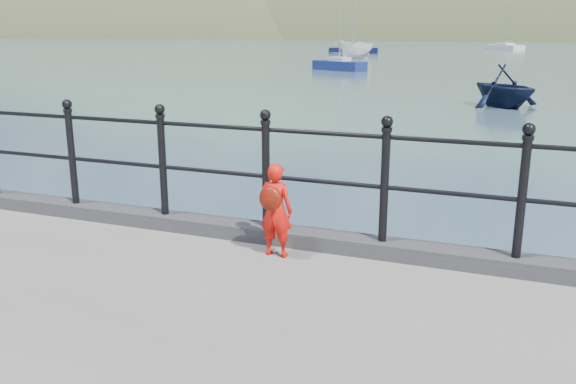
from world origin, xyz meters
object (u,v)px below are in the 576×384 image
at_px(railing, 212,157).
at_px(launch_navy, 504,86).
at_px(launch_white, 356,50).
at_px(sailboat_port, 339,66).
at_px(sailboat_left, 354,51).
at_px(sailboat_deep, 505,47).
at_px(child, 275,209).

xyz_separation_m(railing, launch_navy, (2.12, 20.78, -0.97)).
xyz_separation_m(launch_white, sailboat_port, (3.28, -16.91, -0.61)).
relative_size(launch_navy, sailboat_left, 0.38).
bearing_deg(sailboat_left, sailboat_deep, 42.22).
bearing_deg(sailboat_left, launch_navy, -77.14).
height_order(child, sailboat_port, sailboat_port).
height_order(railing, sailboat_deep, sailboat_deep).
height_order(child, sailboat_left, sailboat_left).
distance_m(launch_navy, sailboat_left, 54.69).
bearing_deg(sailboat_left, child, -84.04).
relative_size(child, sailboat_deep, 0.09).
distance_m(railing, launch_white, 58.36).
relative_size(railing, sailboat_left, 2.09).
height_order(launch_white, launch_navy, launch_white).
xyz_separation_m(launch_white, launch_navy, (15.80, -35.95, -0.10)).
relative_size(launch_white, launch_navy, 1.52).
bearing_deg(launch_navy, sailboat_deep, 47.09).
relative_size(child, sailboat_left, 0.10).
bearing_deg(railing, launch_navy, 84.18).
bearing_deg(launch_navy, railing, -140.83).
bearing_deg(child, sailboat_left, -73.77).
relative_size(railing, launch_white, 3.66).
bearing_deg(sailboat_left, sailboat_port, -85.34).
distance_m(child, sailboat_port, 41.75).
bearing_deg(sailboat_port, launch_navy, -30.31).
height_order(child, launch_white, launch_white).
height_order(railing, sailboat_port, sailboat_port).
bearing_deg(child, launch_white, -74.11).
bearing_deg(launch_navy, sailboat_left, 66.52).
xyz_separation_m(launch_navy, sailboat_port, (-12.53, 19.03, -0.52)).
bearing_deg(railing, sailboat_port, 104.65).
xyz_separation_m(railing, sailboat_deep, (-0.54, 93.09, -1.48)).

